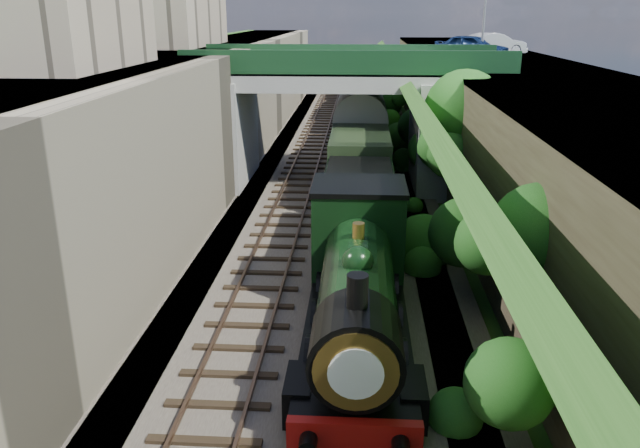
{
  "coord_description": "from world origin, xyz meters",
  "views": [
    {
      "loc": [
        1.19,
        -8.91,
        8.93
      ],
      "look_at": [
        0.0,
        9.44,
        2.67
      ],
      "focal_mm": 35.0,
      "sensor_mm": 36.0,
      "label": 1
    }
  ],
  "objects_px": {
    "lamppost": "(486,0)",
    "car_blue": "(472,47)",
    "tender": "(359,214)",
    "road_bridge": "(356,110)",
    "locomotive": "(357,289)",
    "tree": "(466,113)",
    "car_silver": "(493,44)"
  },
  "relations": [
    {
      "from": "car_blue",
      "to": "car_silver",
      "type": "bearing_deg",
      "value": -1.03
    },
    {
      "from": "car_silver",
      "to": "locomotive",
      "type": "distance_m",
      "value": 28.65
    },
    {
      "from": "tree",
      "to": "car_silver",
      "type": "relative_size",
      "value": 1.52
    },
    {
      "from": "lamppost",
      "to": "tender",
      "type": "relative_size",
      "value": 1.0
    },
    {
      "from": "car_silver",
      "to": "locomotive",
      "type": "height_order",
      "value": "car_silver"
    },
    {
      "from": "lamppost",
      "to": "road_bridge",
      "type": "bearing_deg",
      "value": -145.13
    },
    {
      "from": "tree",
      "to": "tender",
      "type": "height_order",
      "value": "tree"
    },
    {
      "from": "road_bridge",
      "to": "car_blue",
      "type": "bearing_deg",
      "value": 39.21
    },
    {
      "from": "lamppost",
      "to": "car_silver",
      "type": "distance_m",
      "value": 5.22
    },
    {
      "from": "tender",
      "to": "road_bridge",
      "type": "bearing_deg",
      "value": 91.43
    },
    {
      "from": "locomotive",
      "to": "tender",
      "type": "relative_size",
      "value": 1.7
    },
    {
      "from": "lamppost",
      "to": "locomotive",
      "type": "distance_m",
      "value": 24.89
    },
    {
      "from": "lamppost",
      "to": "locomotive",
      "type": "height_order",
      "value": "lamppost"
    },
    {
      "from": "tree",
      "to": "car_blue",
      "type": "height_order",
      "value": "car_blue"
    },
    {
      "from": "car_blue",
      "to": "locomotive",
      "type": "distance_m",
      "value": 24.48
    },
    {
      "from": "tender",
      "to": "car_blue",
      "type": "bearing_deg",
      "value": 67.72
    },
    {
      "from": "car_blue",
      "to": "tender",
      "type": "bearing_deg",
      "value": -176.13
    },
    {
      "from": "road_bridge",
      "to": "tender",
      "type": "bearing_deg",
      "value": -88.57
    },
    {
      "from": "tree",
      "to": "tender",
      "type": "bearing_deg",
      "value": -129.43
    },
    {
      "from": "tree",
      "to": "car_blue",
      "type": "distance_m",
      "value": 10.38
    },
    {
      "from": "locomotive",
      "to": "car_silver",
      "type": "bearing_deg",
      "value": 72.64
    },
    {
      "from": "tree",
      "to": "car_blue",
      "type": "xyz_separation_m",
      "value": [
        1.72,
        9.97,
        2.34
      ]
    },
    {
      "from": "lamppost",
      "to": "tender",
      "type": "height_order",
      "value": "lamppost"
    },
    {
      "from": "tree",
      "to": "car_silver",
      "type": "xyz_separation_m",
      "value": [
        3.7,
        13.82,
        2.32
      ]
    },
    {
      "from": "lamppost",
      "to": "car_blue",
      "type": "height_order",
      "value": "lamppost"
    },
    {
      "from": "road_bridge",
      "to": "lamppost",
      "type": "relative_size",
      "value": 2.67
    },
    {
      "from": "lamppost",
      "to": "car_blue",
      "type": "distance_m",
      "value": 2.67
    },
    {
      "from": "road_bridge",
      "to": "locomotive",
      "type": "relative_size",
      "value": 1.56
    },
    {
      "from": "car_blue",
      "to": "car_silver",
      "type": "relative_size",
      "value": 1.0
    },
    {
      "from": "road_bridge",
      "to": "lamppost",
      "type": "xyz_separation_m",
      "value": [
        7.22,
        5.03,
        5.49
      ]
    },
    {
      "from": "road_bridge",
      "to": "locomotive",
      "type": "distance_m",
      "value": 17.74
    },
    {
      "from": "car_blue",
      "to": "locomotive",
      "type": "xyz_separation_m",
      "value": [
        -6.43,
        -23.06,
        -5.09
      ]
    }
  ]
}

